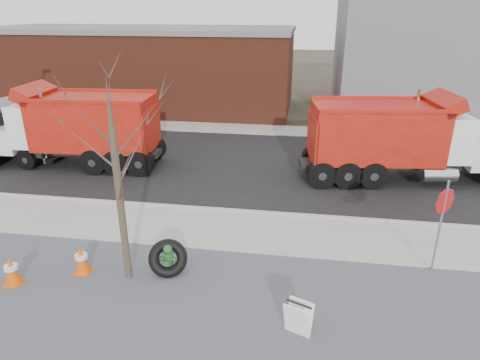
% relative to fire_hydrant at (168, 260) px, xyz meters
% --- Properties ---
extents(ground, '(120.00, 120.00, 0.00)m').
position_rel_fire_hydrant_xyz_m(ground, '(2.22, 2.24, -0.39)').
color(ground, '#383328').
rests_on(ground, ground).
extents(gravel_verge, '(60.00, 5.00, 0.03)m').
position_rel_fire_hydrant_xyz_m(gravel_verge, '(2.22, -1.26, -0.37)').
color(gravel_verge, slate).
rests_on(gravel_verge, ground).
extents(sidewalk, '(60.00, 2.50, 0.06)m').
position_rel_fire_hydrant_xyz_m(sidewalk, '(2.22, 2.49, -0.36)').
color(sidewalk, '#9E9B93').
rests_on(sidewalk, ground).
extents(curb, '(60.00, 0.15, 0.11)m').
position_rel_fire_hydrant_xyz_m(curb, '(2.22, 3.79, -0.33)').
color(curb, '#9E9B93').
rests_on(curb, ground).
extents(road, '(60.00, 9.40, 0.02)m').
position_rel_fire_hydrant_xyz_m(road, '(2.22, 8.54, -0.38)').
color(road, black).
rests_on(road, ground).
extents(far_sidewalk, '(60.00, 2.00, 0.06)m').
position_rel_fire_hydrant_xyz_m(far_sidewalk, '(2.22, 14.24, -0.36)').
color(far_sidewalk, '#9E9B93').
rests_on(far_sidewalk, ground).
extents(building_grey, '(12.00, 10.00, 8.00)m').
position_rel_fire_hydrant_xyz_m(building_grey, '(11.22, 20.24, 3.61)').
color(building_grey, slate).
rests_on(building_grey, ground).
extents(building_brick, '(20.20, 8.20, 5.30)m').
position_rel_fire_hydrant_xyz_m(building_brick, '(-7.78, 19.24, 2.27)').
color(building_brick, brown).
rests_on(building_brick, ground).
extents(bare_tree, '(3.20, 3.20, 5.20)m').
position_rel_fire_hydrant_xyz_m(bare_tree, '(-0.98, -0.36, 2.91)').
color(bare_tree, '#382D23').
rests_on(bare_tree, ground).
extents(fire_hydrant, '(0.47, 0.46, 0.85)m').
position_rel_fire_hydrant_xyz_m(fire_hydrant, '(0.00, 0.00, 0.00)').
color(fire_hydrant, '#276737').
rests_on(fire_hydrant, ground).
extents(truck_tire, '(1.25, 1.14, 0.99)m').
position_rel_fire_hydrant_xyz_m(truck_tire, '(-0.01, 0.00, 0.06)').
color(truck_tire, black).
rests_on(truck_tire, ground).
extents(stop_sign, '(0.57, 0.47, 2.62)m').
position_rel_fire_hydrant_xyz_m(stop_sign, '(6.90, 1.14, 1.41)').
color(stop_sign, gray).
rests_on(stop_sign, ground).
extents(sandwich_board, '(0.67, 0.56, 0.80)m').
position_rel_fire_hydrant_xyz_m(sandwich_board, '(3.43, -1.79, 0.04)').
color(sandwich_board, white).
rests_on(sandwich_board, ground).
extents(traffic_cone_near, '(0.43, 0.43, 0.82)m').
position_rel_fire_hydrant_xyz_m(traffic_cone_near, '(-2.25, -0.35, 0.02)').
color(traffic_cone_near, '#E65307').
rests_on(traffic_cone_near, ground).
extents(traffic_cone_far, '(0.43, 0.43, 0.82)m').
position_rel_fire_hydrant_xyz_m(traffic_cone_far, '(-3.75, -1.09, 0.02)').
color(traffic_cone_far, '#E65307').
rests_on(traffic_cone_far, ground).
extents(dump_truck_red_a, '(8.68, 3.38, 3.47)m').
position_rel_fire_hydrant_xyz_m(dump_truck_red_a, '(7.18, 7.80, 1.38)').
color(dump_truck_red_a, black).
rests_on(dump_truck_red_a, ground).
extents(dump_truck_red_b, '(8.31, 2.82, 3.49)m').
position_rel_fire_hydrant_xyz_m(dump_truck_red_b, '(-6.55, 7.35, 1.39)').
color(dump_truck_red_b, black).
rests_on(dump_truck_red_b, ground).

